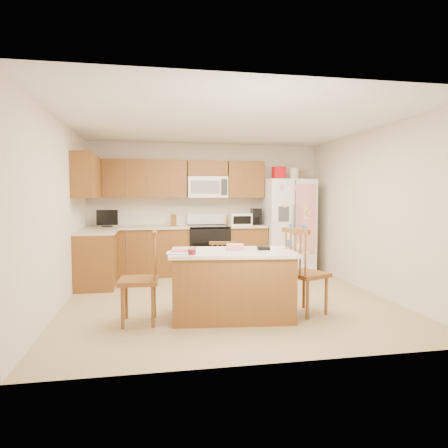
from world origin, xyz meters
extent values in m
plane|color=tan|center=(0.00, 0.00, 0.00)|extent=(4.50, 4.50, 0.00)
cube|color=beige|center=(0.00, 2.25, 1.25)|extent=(4.50, 0.10, 2.50)
cube|color=beige|center=(0.00, -2.25, 1.25)|extent=(4.50, 0.10, 2.50)
cube|color=beige|center=(-2.25, 0.00, 1.25)|extent=(0.10, 4.50, 2.50)
cube|color=beige|center=(2.25, 0.00, 1.25)|extent=(0.10, 4.50, 2.50)
cube|color=white|center=(0.00, 0.00, 2.50)|extent=(4.50, 4.50, 0.04)
cube|color=brown|center=(-1.31, 1.95, 0.44)|extent=(1.87, 0.60, 0.88)
cube|color=brown|center=(0.74, 1.95, 0.44)|extent=(0.72, 0.60, 0.88)
cube|color=brown|center=(-1.95, 1.17, 0.44)|extent=(0.60, 0.95, 0.88)
cube|color=beige|center=(-1.31, 1.94, 0.90)|extent=(1.87, 0.64, 0.04)
cube|color=beige|center=(0.74, 1.94, 0.90)|extent=(0.72, 0.64, 0.04)
cube|color=beige|center=(-1.94, 1.17, 0.90)|extent=(0.64, 0.95, 0.04)
cube|color=brown|center=(-1.32, 2.08, 1.80)|extent=(1.85, 0.33, 0.70)
cube|color=brown|center=(0.75, 2.08, 1.80)|extent=(0.70, 0.33, 0.70)
cube|color=brown|center=(0.00, 2.08, 2.00)|extent=(0.76, 0.33, 0.29)
cube|color=brown|center=(-2.08, 1.17, 1.80)|extent=(0.33, 0.95, 0.70)
cube|color=brown|center=(-1.90, 1.92, 1.80)|extent=(0.02, 0.01, 0.66)
cube|color=brown|center=(-1.90, 1.65, 0.44)|extent=(0.02, 0.01, 0.84)
cube|color=brown|center=(-1.50, 1.92, 1.80)|extent=(0.02, 0.01, 0.66)
cube|color=brown|center=(-1.50, 1.65, 0.44)|extent=(0.02, 0.01, 0.84)
cube|color=brown|center=(-1.10, 1.92, 1.80)|extent=(0.02, 0.01, 0.66)
cube|color=brown|center=(-1.10, 1.65, 0.44)|extent=(0.02, 0.01, 0.84)
cube|color=brown|center=(-0.70, 1.92, 1.80)|extent=(0.01, 0.01, 0.66)
cube|color=brown|center=(-0.70, 1.65, 0.44)|extent=(0.01, 0.01, 0.84)
cube|color=brown|center=(0.70, 1.92, 1.80)|extent=(0.01, 0.01, 0.66)
cube|color=brown|center=(0.70, 1.65, 0.44)|extent=(0.01, 0.01, 0.84)
cube|color=white|center=(0.00, 2.06, 1.65)|extent=(0.76, 0.38, 0.40)
cube|color=slate|center=(-0.06, 1.86, 1.65)|extent=(0.54, 0.01, 0.24)
cube|color=#262626|center=(0.30, 1.86, 1.65)|extent=(0.12, 0.01, 0.30)
cube|color=brown|center=(-0.65, 1.95, 1.03)|extent=(0.10, 0.14, 0.22)
cube|color=black|center=(-1.85, 1.97, 0.93)|extent=(0.18, 0.12, 0.02)
cube|color=black|center=(-1.85, 1.97, 1.09)|extent=(0.38, 0.03, 0.28)
cube|color=orange|center=(0.58, 2.03, 1.01)|extent=(0.35, 0.22, 0.18)
cube|color=white|center=(0.60, 1.80, 1.04)|extent=(0.40, 0.28, 0.23)
cube|color=black|center=(0.60, 1.66, 1.04)|extent=(0.34, 0.01, 0.15)
cube|color=black|center=(0.96, 2.00, 1.08)|extent=(0.18, 0.22, 0.32)
cylinder|color=black|center=(0.96, 1.93, 1.01)|extent=(0.12, 0.12, 0.12)
cube|color=black|center=(0.00, 1.93, 0.44)|extent=(0.76, 0.64, 0.88)
cube|color=black|center=(0.00, 1.60, 0.42)|extent=(0.68, 0.01, 0.42)
cube|color=black|center=(0.00, 1.93, 0.91)|extent=(0.76, 0.64, 0.03)
cube|color=white|center=(0.00, 2.19, 1.03)|extent=(0.76, 0.10, 0.20)
cube|color=white|center=(1.57, 1.88, 0.90)|extent=(0.90, 0.75, 1.80)
cube|color=#4C4C4C|center=(1.57, 1.49, 0.90)|extent=(0.02, 0.01, 1.75)
cube|color=silver|center=(1.52, 1.47, 1.05)|extent=(0.02, 0.03, 0.55)
cube|color=silver|center=(1.62, 1.47, 1.05)|extent=(0.02, 0.03, 0.55)
cube|color=#3F3F44|center=(1.35, 1.49, 1.15)|extent=(0.20, 0.01, 0.28)
cube|color=#D84C59|center=(1.77, 1.49, 1.05)|extent=(0.42, 0.01, 1.30)
cube|color=red|center=(1.37, 1.88, 1.92)|extent=(0.22, 0.22, 0.24)
cylinder|color=beige|center=(1.67, 1.82, 1.91)|extent=(0.18, 0.18, 0.22)
cube|color=#836A57|center=(1.85, 1.96, 1.89)|extent=(0.18, 0.20, 0.18)
cube|color=brown|center=(-0.10, -0.85, 0.39)|extent=(1.50, 0.96, 0.78)
cube|color=beige|center=(-0.10, -0.85, 0.80)|extent=(1.59, 1.05, 0.04)
cylinder|color=red|center=(-0.62, -1.07, 0.85)|extent=(0.08, 0.08, 0.06)
cylinder|color=white|center=(-0.62, -1.07, 0.86)|extent=(0.09, 0.09, 0.09)
cube|color=pink|center=(-0.05, -0.77, 0.85)|extent=(0.22, 0.17, 0.07)
cube|color=black|center=(0.29, -0.84, 0.84)|extent=(0.16, 0.14, 0.04)
cube|color=white|center=(-0.74, -0.95, 0.82)|extent=(0.33, 0.27, 0.01)
cube|color=#D84C4C|center=(-0.70, -0.87, 0.84)|extent=(0.28, 0.23, 0.01)
cylinder|color=white|center=(-0.37, -1.07, 0.82)|extent=(0.14, 0.04, 0.01)
cube|color=brown|center=(-1.22, -0.88, 0.50)|extent=(0.46, 0.49, 0.05)
cylinder|color=brown|center=(-1.38, -0.68, 0.24)|extent=(0.04, 0.04, 0.48)
cylinder|color=brown|center=(-1.39, -1.06, 0.24)|extent=(0.04, 0.04, 0.48)
cylinder|color=brown|center=(-1.04, -0.70, 0.24)|extent=(0.04, 0.04, 0.48)
cylinder|color=brown|center=(-1.06, -1.08, 0.24)|extent=(0.04, 0.04, 0.48)
cylinder|color=brown|center=(-1.02, -0.72, 0.79)|extent=(0.02, 0.02, 0.53)
cylinder|color=brown|center=(-1.03, -0.80, 0.79)|extent=(0.02, 0.02, 0.53)
cylinder|color=brown|center=(-1.03, -0.89, 0.79)|extent=(0.02, 0.02, 0.53)
cylinder|color=brown|center=(-1.03, -0.97, 0.79)|extent=(0.02, 0.02, 0.53)
cylinder|color=brown|center=(-1.04, -1.05, 0.79)|extent=(0.02, 0.02, 0.53)
cube|color=brown|center=(-1.03, -0.89, 1.05)|extent=(0.06, 0.44, 0.06)
cube|color=brown|center=(-0.09, -0.16, 0.40)|extent=(0.45, 0.43, 0.04)
cylinder|color=brown|center=(0.08, -0.06, 0.19)|extent=(0.03, 0.03, 0.38)
cylinder|color=brown|center=(-0.21, 0.01, 0.19)|extent=(0.03, 0.03, 0.38)
cylinder|color=brown|center=(0.02, -0.32, 0.19)|extent=(0.03, 0.03, 0.38)
cylinder|color=brown|center=(-0.27, -0.26, 0.19)|extent=(0.03, 0.03, 0.38)
cylinder|color=brown|center=(0.00, -0.34, 0.63)|extent=(0.02, 0.02, 0.43)
cylinder|color=brown|center=(-0.06, -0.32, 0.63)|extent=(0.02, 0.02, 0.43)
cylinder|color=brown|center=(-0.13, -0.31, 0.63)|extent=(0.02, 0.02, 0.43)
cylinder|color=brown|center=(-0.19, -0.29, 0.63)|extent=(0.02, 0.02, 0.43)
cylinder|color=brown|center=(-0.26, -0.28, 0.63)|extent=(0.02, 0.02, 0.43)
cube|color=brown|center=(-0.13, -0.31, 0.85)|extent=(0.36, 0.12, 0.04)
cube|color=brown|center=(0.83, -0.87, 0.50)|extent=(0.60, 0.61, 0.05)
cylinder|color=brown|center=(1.06, -0.97, 0.24)|extent=(0.04, 0.04, 0.48)
cylinder|color=brown|center=(0.91, -0.63, 0.24)|extent=(0.04, 0.04, 0.48)
cylinder|color=brown|center=(0.76, -1.11, 0.24)|extent=(0.04, 0.04, 0.48)
cylinder|color=brown|center=(0.60, -0.77, 0.24)|extent=(0.04, 0.04, 0.48)
cylinder|color=brown|center=(0.73, -1.10, 0.79)|extent=(0.02, 0.02, 0.53)
cylinder|color=brown|center=(0.70, -1.02, 0.79)|extent=(0.02, 0.02, 0.53)
cylinder|color=brown|center=(0.66, -0.95, 0.79)|extent=(0.02, 0.02, 0.53)
cylinder|color=brown|center=(0.63, -0.87, 0.79)|extent=(0.02, 0.02, 0.53)
cylinder|color=brown|center=(0.59, -0.80, 0.79)|extent=(0.02, 0.02, 0.53)
cube|color=brown|center=(0.66, -0.95, 1.06)|extent=(0.23, 0.42, 0.06)
camera|label=1|loc=(-1.08, -5.54, 1.48)|focal=32.00mm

